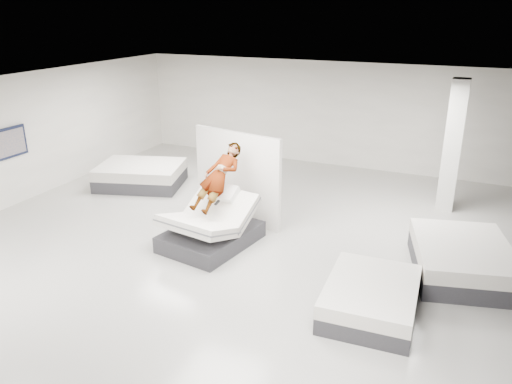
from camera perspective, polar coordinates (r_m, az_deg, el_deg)
room at (r=9.55m, az=-4.83°, el=1.27°), size 14.00×14.04×3.20m
hero_bed at (r=10.50m, az=-5.19°, el=-4.11°), size 1.78×2.18×1.17m
person at (r=10.40m, az=-4.28°, el=0.68°), size 0.86×1.54×1.53m
remote at (r=10.09m, az=-4.47°, el=-1.21°), size 0.07×0.15×0.08m
divider_panel at (r=11.39m, az=-2.16°, el=1.68°), size 2.31×0.59×2.13m
flat_bed_right_far at (r=10.13m, az=22.45°, el=-7.11°), size 2.15×2.56×0.61m
flat_bed_right_near at (r=8.52m, az=12.99°, el=-11.74°), size 1.51×1.96×0.52m
flat_bed_left_far at (r=14.30m, az=-13.03°, el=1.91°), size 2.63×2.26×0.62m
column at (r=12.78m, az=21.54°, el=4.85°), size 0.40×0.40×3.20m
wall_poster at (r=13.65m, az=-26.30°, el=5.08°), size 0.06×0.95×0.75m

